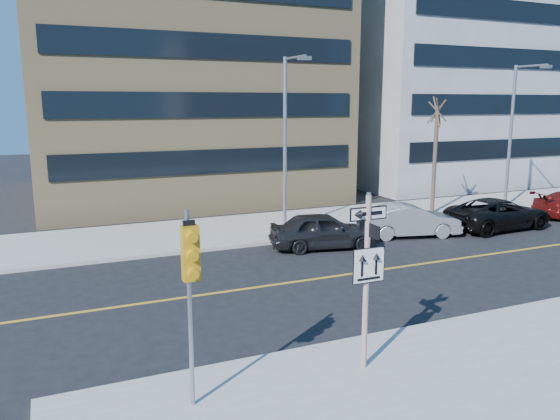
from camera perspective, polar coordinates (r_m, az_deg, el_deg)
name	(u,v)px	position (r m, az deg, el deg)	size (l,w,h in m)	color
ground	(314,332)	(15.20, 3.58, -12.57)	(120.00, 120.00, 0.00)	black
far_sidewalk	(492,205)	(34.99, 21.25, 0.46)	(66.00, 6.00, 0.15)	#9B9991
road_centerline	(524,249)	(25.36, 24.15, -3.78)	(40.00, 0.14, 0.01)	gold
sign_pole	(367,272)	(12.30, 9.06, -6.37)	(0.92, 0.92, 4.06)	silver
traffic_signal	(191,269)	(10.47, -9.33, -6.13)	(0.32, 0.45, 4.00)	gray
parked_car_a	(323,230)	(23.24, 4.57, -2.15)	(4.56, 1.84, 1.55)	black
parked_car_b	(410,221)	(25.93, 13.41, -1.08)	(4.56, 1.59, 1.50)	gray
parked_car_c	(498,214)	(28.84, 21.86, -0.35)	(5.46, 2.52, 1.52)	black
streetlight_a	(287,133)	(25.39, 0.75, 8.09)	(0.55, 2.25, 8.00)	gray
streetlight_b	(515,127)	(33.63, 23.31, 7.95)	(0.55, 2.25, 8.00)	gray
street_tree_west	(437,114)	(30.60, 16.11, 9.63)	(1.80, 1.80, 6.35)	#3B2F22
building_brick	(173,58)	(38.41, -11.15, 15.27)	(18.00, 18.00, 18.00)	tan
building_grey_mid	(445,85)	(47.41, 16.85, 12.37)	(20.00, 16.00, 15.00)	gray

